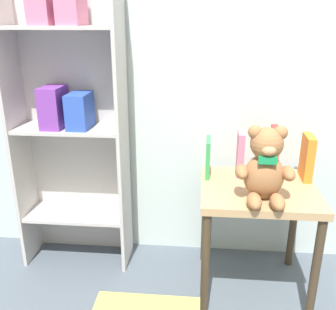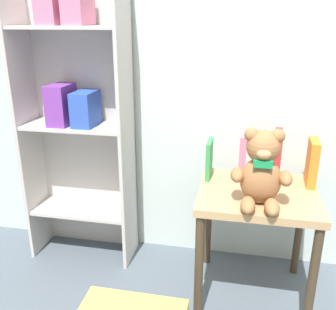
# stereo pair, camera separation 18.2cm
# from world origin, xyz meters

# --- Properties ---
(wall_back) EXTENTS (4.80, 0.06, 2.50)m
(wall_back) POSITION_xyz_m (0.00, 1.42, 1.25)
(wall_back) COLOR silver
(wall_back) RESTS_ON ground_plane
(bookshelf_side) EXTENTS (0.59, 0.26, 1.58)m
(bookshelf_side) POSITION_xyz_m (-0.79, 1.28, 0.87)
(bookshelf_side) COLOR #BCB7B2
(bookshelf_side) RESTS_ON ground_plane
(display_table) EXTENTS (0.55, 0.49, 0.58)m
(display_table) POSITION_xyz_m (0.19, 1.06, 0.48)
(display_table) COLOR tan
(display_table) RESTS_ON ground_plane
(teddy_bear) EXTENTS (0.26, 0.23, 0.33)m
(teddy_bear) POSITION_xyz_m (0.19, 0.93, 0.73)
(teddy_bear) COLOR #99663D
(teddy_bear) RESTS_ON display_table
(book_standing_green) EXTENTS (0.02, 0.15, 0.19)m
(book_standing_green) POSITION_xyz_m (-0.06, 1.18, 0.67)
(book_standing_green) COLOR #33934C
(book_standing_green) RESTS_ON display_table
(book_standing_pink) EXTENTS (0.04, 0.12, 0.23)m
(book_standing_pink) POSITION_xyz_m (0.11, 1.21, 0.69)
(book_standing_pink) COLOR #D17093
(book_standing_pink) RESTS_ON display_table
(book_standing_red) EXTENTS (0.04, 0.13, 0.26)m
(book_standing_red) POSITION_xyz_m (0.27, 1.19, 0.71)
(book_standing_red) COLOR red
(book_standing_red) RESTS_ON display_table
(book_standing_orange) EXTENTS (0.05, 0.15, 0.22)m
(book_standing_orange) POSITION_xyz_m (0.43, 1.19, 0.69)
(book_standing_orange) COLOR orange
(book_standing_orange) RESTS_ON display_table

